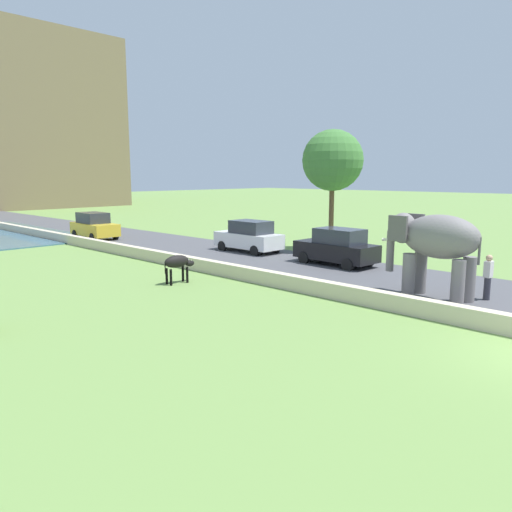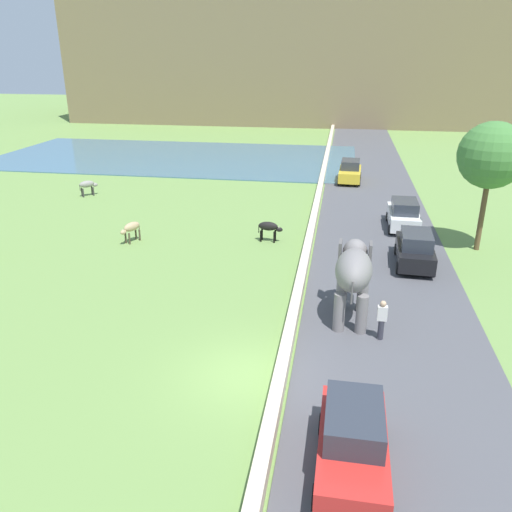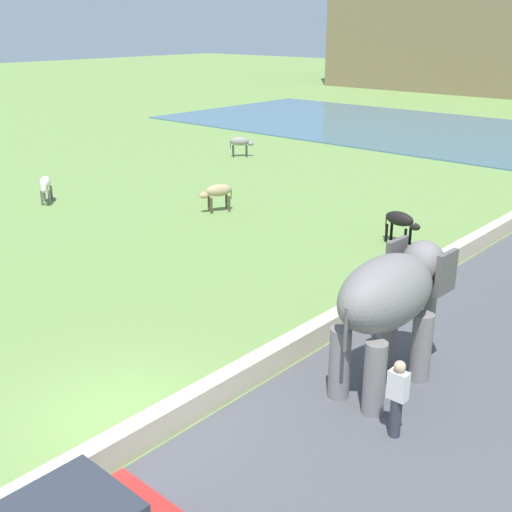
% 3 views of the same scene
% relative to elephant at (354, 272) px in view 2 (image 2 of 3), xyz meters
% --- Properties ---
extents(ground_plane, '(220.00, 220.00, 0.00)m').
position_rel_elephant_xyz_m(ground_plane, '(-3.43, -4.49, -2.04)').
color(ground_plane, '#6B8E47').
extents(road_surface, '(7.00, 120.00, 0.06)m').
position_rel_elephant_xyz_m(road_surface, '(1.57, 15.51, -2.01)').
color(road_surface, '#4C4C51').
rests_on(road_surface, ground).
extents(barrier_wall, '(0.40, 110.00, 0.57)m').
position_rel_elephant_xyz_m(barrier_wall, '(-2.23, 13.51, -1.75)').
color(barrier_wall, beige).
rests_on(barrier_wall, ground).
extents(lake, '(36.00, 18.00, 0.08)m').
position_rel_elephant_xyz_m(lake, '(-17.43, 31.65, -2.00)').
color(lake, '#426B84').
rests_on(lake, ground).
extents(hill_distant, '(64.00, 28.00, 22.66)m').
position_rel_elephant_xyz_m(hill_distant, '(-9.43, 68.99, 9.29)').
color(hill_distant, '#7F6B4C').
rests_on(hill_distant, ground).
extents(elephant, '(1.50, 3.49, 2.99)m').
position_rel_elephant_xyz_m(elephant, '(0.00, 0.00, 0.00)').
color(elephant, slate).
rests_on(elephant, ground).
extents(person_beside_elephant, '(0.36, 0.22, 1.63)m').
position_rel_elephant_xyz_m(person_beside_elephant, '(1.09, -1.49, -1.16)').
color(person_beside_elephant, '#33333D').
rests_on(person_beside_elephant, ground).
extents(car_yellow, '(1.91, 4.06, 1.80)m').
position_rel_elephant_xyz_m(car_yellow, '(-0.01, 23.64, -1.14)').
color(car_yellow, gold).
rests_on(car_yellow, ground).
extents(car_white, '(1.83, 4.02, 1.80)m').
position_rel_elephant_xyz_m(car_white, '(3.14, 12.04, -1.14)').
color(car_white, white).
rests_on(car_white, ground).
extents(car_red, '(1.82, 4.02, 1.80)m').
position_rel_elephant_xyz_m(car_red, '(-0.01, -8.15, -1.14)').
color(car_red, red).
rests_on(car_red, ground).
extents(car_black, '(1.94, 4.08, 1.80)m').
position_rel_elephant_xyz_m(car_black, '(3.14, 6.14, -1.14)').
color(car_black, black).
rests_on(car_black, ground).
extents(cow_grey, '(1.19, 1.24, 1.15)m').
position_rel_elephant_xyz_m(cow_grey, '(-19.16, 16.05, -1.20)').
color(cow_grey, gray).
rests_on(cow_grey, ground).
extents(cow_tan, '(0.89, 1.40, 1.15)m').
position_rel_elephant_xyz_m(cow_tan, '(-12.10, 7.09, -1.20)').
color(cow_tan, tan).
rests_on(cow_tan, ground).
extents(cow_black, '(1.40, 0.51, 1.15)m').
position_rel_elephant_xyz_m(cow_black, '(-4.52, 8.48, -1.20)').
color(cow_black, black).
rests_on(cow_black, ground).
extents(tree_near, '(3.40, 3.40, 6.81)m').
position_rel_elephant_xyz_m(tree_near, '(6.78, 9.08, 3.05)').
color(tree_near, brown).
rests_on(tree_near, ground).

